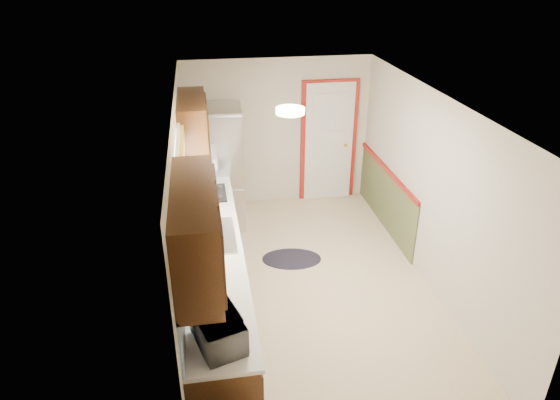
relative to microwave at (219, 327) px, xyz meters
name	(u,v)px	position (x,y,z in m)	size (l,w,h in m)	color
room_shell	(311,201)	(1.20, 1.95, 0.09)	(3.20, 5.20, 2.52)	beige
kitchen_run	(209,251)	(-0.04, 1.66, -0.30)	(0.63, 4.00, 2.20)	#3A1F0D
back_wall_trim	(341,153)	(2.19, 4.16, -0.22)	(1.12, 2.30, 2.08)	maroon
ceiling_fixture	(290,111)	(0.90, 1.75, 1.25)	(0.30, 0.30, 0.06)	#FFD88C
microwave	(219,327)	(0.00, 0.00, 0.00)	(0.51, 0.28, 0.34)	white
refrigerator	(218,167)	(0.18, 3.80, -0.18)	(0.80, 0.79, 1.86)	#B7B7BC
rug	(292,259)	(1.09, 2.55, -1.11)	(0.82, 0.53, 0.01)	black
cooktop	(208,194)	(0.01, 2.87, -0.16)	(0.47, 0.56, 0.02)	black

